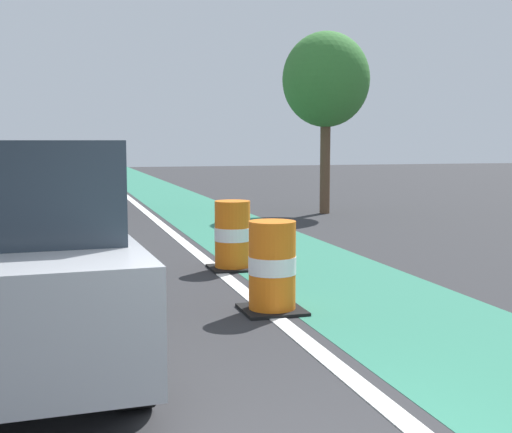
% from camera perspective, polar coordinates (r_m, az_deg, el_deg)
% --- Properties ---
extents(bike_lane_strip, '(2.50, 80.00, 0.01)m').
position_cam_1_polar(bike_lane_strip, '(16.15, -1.96, -0.94)').
color(bike_lane_strip, '#2D755B').
rests_on(bike_lane_strip, ground).
extents(lane_divider_stripe, '(0.20, 80.00, 0.01)m').
position_cam_1_polar(lane_divider_stripe, '(15.86, -7.23, -1.12)').
color(lane_divider_stripe, silver).
rests_on(lane_divider_stripe, ground).
extents(parked_suv_nearest, '(2.09, 4.68, 2.04)m').
position_cam_1_polar(parked_suv_nearest, '(6.66, -19.14, -2.72)').
color(parked_suv_nearest, '#9EA0A5').
rests_on(parked_suv_nearest, ground).
extents(parked_sedan_second, '(2.08, 4.19, 1.70)m').
position_cam_1_polar(parked_sedan_second, '(13.34, -16.95, 0.83)').
color(parked_sedan_second, silver).
rests_on(parked_sedan_second, ground).
extents(parked_sedan_third, '(2.07, 4.18, 1.70)m').
position_cam_1_polar(parked_sedan_third, '(20.25, -16.04, 2.64)').
color(parked_sedan_third, black).
rests_on(parked_sedan_third, ground).
extents(traffic_barrel_front, '(0.73, 0.73, 1.09)m').
position_cam_1_polar(traffic_barrel_front, '(8.25, 1.34, -4.23)').
color(traffic_barrel_front, orange).
rests_on(traffic_barrel_front, ground).
extents(traffic_barrel_mid, '(0.73, 0.73, 1.09)m').
position_cam_1_polar(traffic_barrel_mid, '(10.95, -1.95, -1.61)').
color(traffic_barrel_mid, orange).
rests_on(traffic_barrel_mid, ground).
extents(street_tree_sidewalk, '(2.40, 2.40, 5.00)m').
position_cam_1_polar(street_tree_sidewalk, '(19.45, 5.78, 11.07)').
color(street_tree_sidewalk, brown).
rests_on(street_tree_sidewalk, ground).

